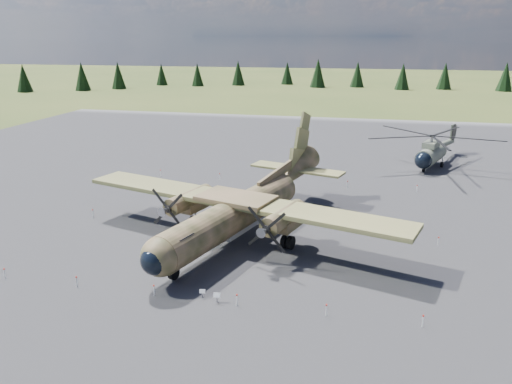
# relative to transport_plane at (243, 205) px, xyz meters

# --- Properties ---
(ground) EXTENTS (500.00, 500.00, 0.00)m
(ground) POSITION_rel_transport_plane_xyz_m (0.62, 1.38, -2.96)
(ground) COLOR brown
(ground) RESTS_ON ground
(apron) EXTENTS (120.00, 120.00, 0.04)m
(apron) POSITION_rel_transport_plane_xyz_m (0.62, 11.38, -2.96)
(apron) COLOR #5E5D62
(apron) RESTS_ON ground
(transport_plane) EXTENTS (30.89, 27.56, 10.32)m
(transport_plane) POSITION_rel_transport_plane_xyz_m (0.00, 0.00, 0.00)
(transport_plane) COLOR #3F4022
(transport_plane) RESTS_ON ground
(helicopter_near) EXTENTS (23.85, 23.85, 4.67)m
(helicopter_near) POSITION_rel_transport_plane_xyz_m (19.34, 29.59, 0.35)
(helicopter_near) COLOR slate
(helicopter_near) RESTS_ON ground
(info_placard_left) EXTENTS (0.43, 0.24, 0.65)m
(info_placard_left) POSITION_rel_transport_plane_xyz_m (0.01, -11.61, -2.53)
(info_placard_left) COLOR gray
(info_placard_left) RESTS_ON ground
(info_placard_right) EXTENTS (0.49, 0.23, 0.75)m
(info_placard_right) POSITION_rel_transport_plane_xyz_m (1.19, -12.03, -2.46)
(info_placard_right) COLOR gray
(info_placard_right) RESTS_ON ground
(barrier_fence) EXTENTS (33.12, 29.62, 0.85)m
(barrier_fence) POSITION_rel_transport_plane_xyz_m (0.16, 1.31, -2.46)
(barrier_fence) COLOR white
(barrier_fence) RESTS_ON ground
(treeline) EXTENTS (309.09, 300.34, 10.99)m
(treeline) POSITION_rel_transport_plane_xyz_m (1.74, -0.85, 1.88)
(treeline) COLOR black
(treeline) RESTS_ON ground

